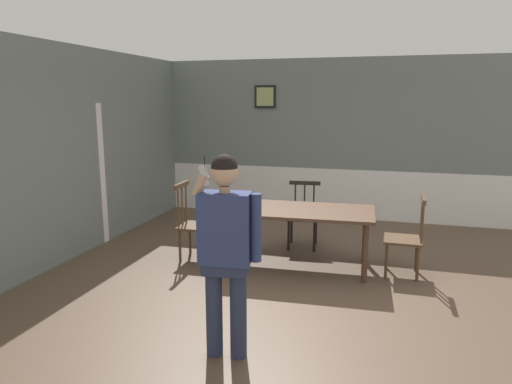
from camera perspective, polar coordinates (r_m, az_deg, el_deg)
name	(u,v)px	position (r m, az deg, el deg)	size (l,w,h in m)	color
ground_plane	(309,284)	(5.67, 6.44, -11.10)	(7.37, 7.37, 0.00)	brown
room_back_partition	(341,143)	(8.61, 10.35, 5.96)	(6.68, 0.17, 2.88)	slate
room_left_partition	(60,155)	(6.69, -22.82, 4.24)	(0.13, 6.70, 2.88)	slate
dining_table	(295,215)	(6.02, 4.79, -2.82)	(2.03, 1.05, 0.77)	#4C3323
chair_near_window	(194,224)	(6.41, -7.60, -3.84)	(0.46, 0.46, 1.05)	#513823
chair_by_doorway	(303,215)	(6.90, 5.78, -2.84)	(0.50, 0.50, 0.96)	black
chair_at_table_head	(406,238)	(6.05, 17.90, -5.33)	(0.46, 0.46, 1.01)	#513823
person_figure	(226,243)	(3.82, -3.67, -6.20)	(0.57, 0.27, 1.73)	#282E49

